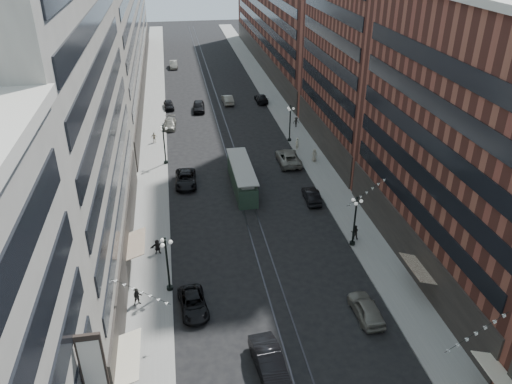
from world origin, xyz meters
TOP-DOWN VIEW (x-y plane):
  - ground at (0.00, 60.00)m, footprint 220.00×220.00m
  - sidewalk_west at (-11.00, 70.00)m, footprint 4.00×180.00m
  - sidewalk_east at (11.00, 70.00)m, footprint 4.00×180.00m
  - rail_west at (-0.70, 70.00)m, footprint 0.12×180.00m
  - rail_east at (0.70, 70.00)m, footprint 0.12×180.00m
  - building_west_mid at (-17.00, 33.00)m, footprint 8.00×36.00m
  - building_west_far at (-17.00, 96.00)m, footprint 8.00×90.00m
  - building_east_mid at (17.00, 28.00)m, footprint 8.00×30.00m
  - building_east_far at (17.00, 105.00)m, footprint 8.00×72.00m
  - lamppost_sw_far at (-9.20, 28.00)m, footprint 1.03×1.14m
  - lamppost_sw_mid at (-9.20, 55.00)m, footprint 1.03×1.14m
  - lamppost_se_far at (9.20, 32.00)m, footprint 1.03×1.14m
  - lamppost_se_mid at (9.20, 60.00)m, footprint 1.03×1.14m
  - streetcar at (0.00, 46.39)m, footprint 2.45×11.06m
  - car_2 at (-7.28, 25.11)m, footprint 2.65×4.95m
  - car_4 at (6.80, 21.91)m, footprint 1.99×4.75m
  - car_5 at (-2.23, 17.57)m, footprint 2.40×5.54m
  - pedestrian_2 at (-11.89, 26.45)m, footprint 0.88×0.62m
  - car_7 at (-6.80, 48.45)m, footprint 2.73×5.63m
  - car_8 at (-8.40, 68.91)m, footprint 2.30×4.91m
  - car_9 at (-8.40, 78.40)m, footprint 1.98×4.25m
  - car_10 at (7.58, 41.67)m, footprint 1.72×4.47m
  - car_11 at (7.28, 52.49)m, footprint 2.99×6.21m
  - car_12 at (8.40, 79.28)m, footprint 2.06×5.04m
  - car_13 at (-3.22, 76.29)m, footprint 2.30×5.06m
  - car_14 at (2.22, 79.53)m, footprint 1.92×4.79m
  - pedestrian_5 at (-10.25, 33.81)m, footprint 1.47×0.61m
  - pedestrian_6 at (-10.77, 62.73)m, footprint 0.97×0.51m
  - pedestrian_7 at (9.74, 32.94)m, footprint 0.86×0.61m
  - pedestrian_8 at (9.50, 56.57)m, footprint 0.77×0.68m
  - pedestrian_9 at (11.59, 65.58)m, footprint 1.03×0.46m
  - car_extra_0 at (-6.80, 107.05)m, footprint 1.72×4.83m
  - pedestrian_extra_0 at (10.88, 52.28)m, footprint 0.92×0.56m

SIDE VIEW (x-z plane):
  - ground at x=0.00m, z-range 0.00..0.00m
  - rail_west at x=-0.70m, z-range 0.00..0.02m
  - rail_east at x=0.70m, z-range 0.00..0.02m
  - sidewalk_west at x=-11.00m, z-range 0.00..0.15m
  - sidewalk_east at x=11.00m, z-range 0.00..0.15m
  - car_2 at x=-7.28m, z-range 0.00..1.32m
  - car_8 at x=-8.40m, z-range 0.00..1.39m
  - car_9 at x=-8.40m, z-range 0.00..1.41m
  - car_10 at x=7.58m, z-range 0.00..1.45m
  - car_12 at x=8.40m, z-range 0.00..1.46m
  - car_7 at x=-6.80m, z-range 0.00..1.54m
  - car_14 at x=2.22m, z-range 0.00..1.55m
  - car_extra_0 at x=-6.80m, z-range 0.00..1.59m
  - car_4 at x=6.80m, z-range 0.00..1.61m
  - car_13 at x=-3.22m, z-range 0.00..1.68m
  - car_11 at x=7.28m, z-range 0.00..1.70m
  - car_5 at x=-2.23m, z-range 0.00..1.77m
  - pedestrian_5 at x=-10.25m, z-range 0.15..1.69m
  - pedestrian_9 at x=11.59m, z-range 0.15..1.72m
  - pedestrian_6 at x=-10.77m, z-range 0.15..1.75m
  - pedestrian_7 at x=9.74m, z-range 0.15..1.76m
  - pedestrian_2 at x=-11.89m, z-range 0.15..1.79m
  - pedestrian_8 at x=9.50m, z-range 0.15..1.92m
  - pedestrian_extra_0 at x=10.88m, z-range 0.15..1.96m
  - streetcar at x=0.00m, z-range -0.12..2.94m
  - lamppost_sw_far at x=-9.20m, z-range 0.34..5.86m
  - lamppost_sw_mid at x=-9.20m, z-range 0.34..5.86m
  - lamppost_se_far at x=9.20m, z-range 0.34..5.86m
  - lamppost_se_mid at x=9.20m, z-range 0.34..5.86m
  - building_east_mid at x=17.00m, z-range 0.00..24.00m
  - building_east_far at x=17.00m, z-range 0.00..24.00m
  - building_west_far at x=-17.00m, z-range 0.00..26.00m
  - building_west_mid at x=-17.00m, z-range 0.00..28.00m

